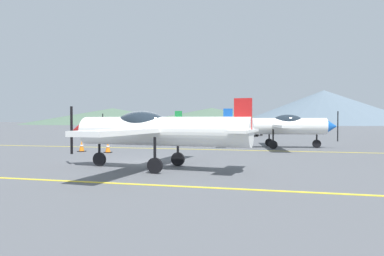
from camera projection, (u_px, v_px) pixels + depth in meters
The scene contains 12 objects.
ground_plane at pixel (145, 164), 14.45m from camera, with size 400.00×400.00×0.00m, color #54565B.
apron_line_near at pixel (87, 182), 10.19m from camera, with size 80.00×0.16×0.01m, color yellow.
apron_line_far at pixel (190, 149), 21.48m from camera, with size 80.00×0.16×0.01m, color yellow.
airplane_near at pixel (155, 130), 12.88m from camera, with size 7.17×8.24×2.47m.
airplane_mid at pixel (279, 126), 22.61m from camera, with size 7.20×8.25×2.47m.
airplane_far at pixel (142, 124), 30.00m from camera, with size 7.09×8.19×2.47m.
car_sedan at pixel (251, 128), 39.10m from camera, with size 2.37×4.46×1.62m.
traffic_cone_front at pixel (108, 147), 19.22m from camera, with size 0.36×0.36×0.59m.
traffic_cone_side at pixel (82, 146), 19.87m from camera, with size 0.36×0.36×0.59m.
hill_left at pixel (113, 116), 149.46m from camera, with size 71.97×71.97×6.50m, color #4C6651.
hill_centerleft at pixel (211, 116), 163.52m from camera, with size 74.34×74.34×7.07m, color #4C6651.
hill_centerright at pixel (324, 107), 132.18m from camera, with size 65.72×65.72×12.52m, color slate.
Camera 1 is at (5.38, -13.50, 1.76)m, focal length 33.83 mm.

